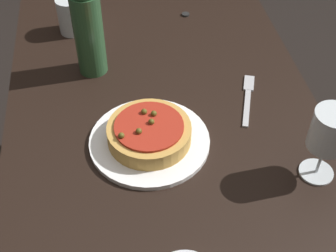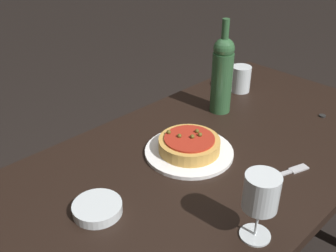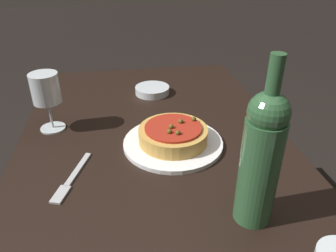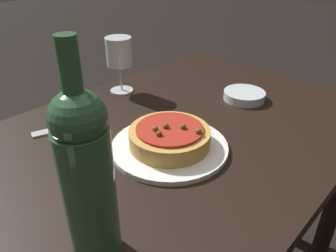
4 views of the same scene
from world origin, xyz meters
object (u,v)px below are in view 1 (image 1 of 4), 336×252
Objects in this scene: dining_table at (165,142)px; bottle_cap at (186,14)px; wine_bottle at (87,22)px; fork at (248,97)px; dinner_plate at (150,141)px; pizza at (149,132)px; water_cup at (71,15)px; wine_glass at (330,132)px.

dining_table is 60.38× the size of bottle_cap.
wine_bottle is 14.53× the size of bottle_cap.
wine_bottle is at bearing 84.12° from fork.
pizza reaches higher than dinner_plate.
water_cup reaches higher than fork.
dining_table is 8.13× the size of wine_glass.
wine_glass is 0.30m from fork.
pizza is 1.08× the size of wine_glass.
wine_glass is 0.71m from bottle_cap.
wine_glass is at bearing 13.95° from bottle_cap.
dinner_plate reaches higher than fork.
wine_bottle is at bearing -158.55° from pizza.
dining_table is at bearing 148.31° from dinner_plate.
dinner_plate is 0.56m from bottle_cap.
pizza is 1.01× the size of fork.
water_cup reaches higher than pizza.
wine_glass is 0.83m from water_cup.
dinner_plate is (0.08, -0.05, 0.10)m from dining_table.
pizza is at bearing -31.77° from dining_table.
wine_bottle reaches higher than pizza.
dinner_plate is 0.35m from wine_bottle.
dinner_plate is at bearing -31.69° from dining_table.
dinner_plate reaches higher than bottle_cap.
pizza is 1.80× the size of water_cup.
wine_glass is 7.43× the size of bottle_cap.
dining_table is at bearing 37.25° from wine_bottle.
wine_bottle is 0.23m from water_cup.
fork is at bearing 113.89° from dinner_plate.
bottle_cap is (-0.23, 0.30, -0.15)m from wine_bottle.
bottle_cap is (-0.41, -0.09, 0.00)m from fork.
dinner_plate is 0.52m from water_cup.
wine_bottle is 3.26× the size of water_cup.
dining_table is 7.52× the size of pizza.
wine_bottle is 0.45m from fork.
wine_bottle reaches higher than water_cup.
wine_glass is at bearing 53.26° from dining_table.
dinner_plate is at bearing -112.56° from wine_glass.
fork is 7.98× the size of bottle_cap.
dining_table is 0.48m from bottle_cap.
fork is at bearing 65.31° from wine_bottle.
bottle_cap is (-0.03, 0.35, -0.05)m from water_cup.
dining_table is 7.57× the size of fork.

